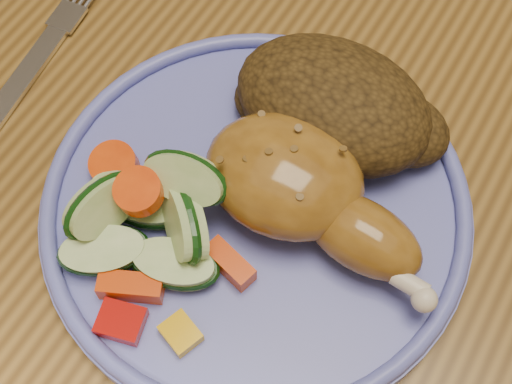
# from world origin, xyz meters

# --- Properties ---
(ground) EXTENTS (4.00, 4.00, 0.00)m
(ground) POSITION_xyz_m (0.00, 0.00, 0.00)
(ground) COLOR #52381C
(ground) RESTS_ON ground
(dining_table) EXTENTS (0.90, 1.40, 0.75)m
(dining_table) POSITION_xyz_m (0.00, 0.00, 0.67)
(dining_table) COLOR brown
(dining_table) RESTS_ON ground
(plate) EXTENTS (0.26, 0.26, 0.01)m
(plate) POSITION_xyz_m (-0.08, -0.14, 0.76)
(plate) COLOR #5A60BA
(plate) RESTS_ON dining_table
(plate_rim) EXTENTS (0.26, 0.26, 0.01)m
(plate_rim) POSITION_xyz_m (-0.08, -0.14, 0.77)
(plate_rim) COLOR #5A60BA
(plate_rim) RESTS_ON plate
(chicken_leg) EXTENTS (0.16, 0.08, 0.05)m
(chicken_leg) POSITION_xyz_m (-0.06, -0.13, 0.79)
(chicken_leg) COLOR #8E5F1D
(chicken_leg) RESTS_ON plate
(rice_pilaf) EXTENTS (0.14, 0.09, 0.05)m
(rice_pilaf) POSITION_xyz_m (-0.07, -0.06, 0.78)
(rice_pilaf) COLOR #3F2B0F
(rice_pilaf) RESTS_ON plate
(vegetable_pile) EXTENTS (0.13, 0.12, 0.06)m
(vegetable_pile) POSITION_xyz_m (-0.13, -0.18, 0.78)
(vegetable_pile) COLOR #A50A05
(vegetable_pile) RESTS_ON plate
(fork) EXTENTS (0.04, 0.18, 0.00)m
(fork) POSITION_xyz_m (-0.27, -0.12, 0.75)
(fork) COLOR silver
(fork) RESTS_ON dining_table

